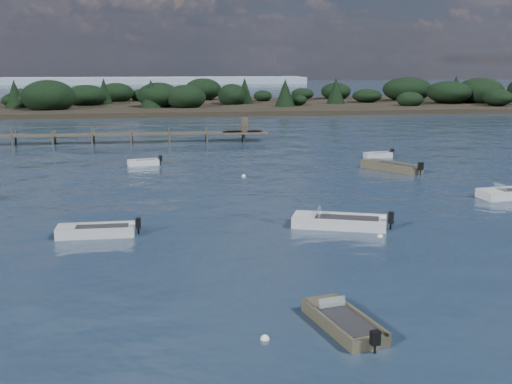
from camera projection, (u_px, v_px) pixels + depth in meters
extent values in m
plane|color=#182739|center=(204.00, 130.00, 85.62)|extent=(400.00, 400.00, 0.00)
cube|color=brown|center=(343.00, 325.00, 22.65)|extent=(2.26, 4.16, 0.60)
cube|color=brown|center=(324.00, 301.00, 23.95)|extent=(1.48, 1.20, 0.12)
cube|color=#232326|center=(348.00, 321.00, 22.30)|extent=(1.71, 2.86, 0.10)
cube|color=brown|center=(326.00, 319.00, 22.35)|extent=(0.94, 3.87, 0.12)
cube|color=brown|center=(360.00, 314.00, 22.81)|extent=(0.94, 3.87, 0.12)
cube|color=black|center=(375.00, 338.00, 20.58)|extent=(0.34, 0.30, 0.47)
cylinder|color=black|center=(375.00, 350.00, 20.66)|extent=(0.10, 0.10, 0.47)
cube|color=silver|center=(332.00, 302.00, 23.33)|extent=(1.05, 0.35, 0.36)
cube|color=#B1B6B8|center=(96.00, 234.00, 34.50)|extent=(4.10, 1.57, 0.68)
cube|color=#B1B6B8|center=(66.00, 228.00, 34.19)|extent=(0.99, 1.41, 0.14)
cube|color=#232326|center=(102.00, 228.00, 34.48)|extent=(2.79, 1.26, 0.12)
cube|color=#B1B6B8|center=(94.00, 230.00, 33.72)|extent=(4.09, 0.13, 0.14)
cube|color=#B1B6B8|center=(97.00, 223.00, 35.11)|extent=(4.09, 0.13, 0.14)
cube|color=black|center=(138.00, 223.00, 34.71)|extent=(0.27, 0.33, 0.54)
cylinder|color=black|center=(139.00, 231.00, 34.81)|extent=(0.10, 0.10, 0.54)
cube|color=silver|center=(491.00, 191.00, 43.42)|extent=(1.34, 1.76, 0.15)
cube|color=silver|center=(506.00, 187.00, 44.68)|extent=(4.79, 0.71, 0.15)
cube|color=silver|center=(501.00, 187.00, 43.56)|extent=(0.32, 1.32, 0.45)
cube|color=brown|center=(391.00, 169.00, 54.74)|extent=(4.35, 5.40, 0.80)
cube|color=brown|center=(372.00, 161.00, 56.13)|extent=(1.97, 1.91, 0.16)
cube|color=#232326|center=(396.00, 165.00, 54.34)|extent=(3.13, 3.79, 0.14)
cube|color=brown|center=(386.00, 165.00, 54.14)|extent=(3.06, 4.55, 0.16)
cube|color=brown|center=(397.00, 163.00, 55.14)|extent=(3.06, 4.55, 0.16)
cube|color=black|center=(421.00, 166.00, 52.46)|extent=(0.50, 0.48, 0.63)
cylinder|color=black|center=(420.00, 173.00, 52.57)|extent=(0.16, 0.16, 0.63)
cube|color=silver|center=(339.00, 225.00, 36.29)|extent=(5.57, 3.60, 0.76)
cube|color=silver|center=(305.00, 216.00, 36.59)|extent=(1.77, 2.08, 0.15)
cube|color=#232326|center=(347.00, 219.00, 36.14)|extent=(3.87, 2.67, 0.13)
cube|color=silver|center=(338.00, 221.00, 35.32)|extent=(4.96, 1.88, 0.15)
cube|color=silver|center=(341.00, 214.00, 37.08)|extent=(4.96, 1.88, 0.15)
cube|color=black|center=(391.00, 217.00, 35.62)|extent=(0.41, 0.45, 0.60)
cylinder|color=black|center=(390.00, 227.00, 35.72)|extent=(0.14, 0.14, 0.60)
cube|color=silver|center=(319.00, 212.00, 36.37)|extent=(0.63, 1.38, 0.45)
cube|color=#B1B6B8|center=(378.00, 157.00, 61.88)|extent=(2.76, 1.39, 0.62)
cube|color=#B1B6B8|center=(368.00, 153.00, 61.54)|extent=(0.75, 1.03, 0.12)
cube|color=#232326|center=(380.00, 154.00, 61.88)|extent=(1.89, 1.07, 0.11)
cube|color=#B1B6B8|center=(380.00, 154.00, 61.36)|extent=(2.63, 0.45, 0.12)
cube|color=#B1B6B8|center=(376.00, 152.00, 62.26)|extent=(2.63, 0.45, 0.12)
cube|color=black|center=(392.00, 151.00, 62.19)|extent=(0.28, 0.33, 0.48)
cylinder|color=black|center=(392.00, 156.00, 62.27)|extent=(0.10, 0.10, 0.48)
cube|color=silver|center=(143.00, 164.00, 57.34)|extent=(2.88, 1.58, 0.63)
cube|color=silver|center=(132.00, 161.00, 56.93)|extent=(0.83, 1.09, 0.13)
cube|color=#232326|center=(146.00, 161.00, 57.35)|extent=(1.98, 1.21, 0.11)
cube|color=silver|center=(144.00, 161.00, 56.81)|extent=(2.69, 0.62, 0.13)
cube|color=silver|center=(142.00, 159.00, 57.72)|extent=(2.69, 0.62, 0.13)
cube|color=black|center=(160.00, 158.00, 57.74)|extent=(0.31, 0.35, 0.50)
cylinder|color=black|center=(161.00, 163.00, 57.83)|extent=(0.11, 0.11, 0.50)
sphere|color=white|center=(265.00, 339.00, 21.72)|extent=(0.32, 0.32, 0.32)
sphere|color=white|center=(380.00, 237.00, 34.22)|extent=(0.32, 0.32, 0.32)
sphere|color=white|center=(83.00, 232.00, 35.24)|extent=(0.32, 0.32, 0.32)
sphere|color=white|center=(244.00, 176.00, 52.01)|extent=(0.32, 0.32, 0.32)
sphere|color=white|center=(321.00, 225.00, 36.64)|extent=(0.32, 0.32, 0.32)
cube|color=#4B4337|center=(245.00, 132.00, 74.35)|extent=(5.00, 3.20, 0.18)
cube|color=#4B4337|center=(245.00, 124.00, 74.16)|extent=(0.80, 0.80, 1.60)
cylinder|color=#4B4337|center=(12.00, 142.00, 70.06)|extent=(0.20, 0.20, 2.20)
cylinder|color=#4B4337|center=(16.00, 140.00, 71.71)|extent=(0.20, 0.20, 2.20)
cylinder|color=#4B4337|center=(53.00, 142.00, 70.65)|extent=(0.20, 0.20, 2.20)
cylinder|color=#4B4337|center=(55.00, 140.00, 72.31)|extent=(0.20, 0.20, 2.20)
cylinder|color=#4B4337|center=(92.00, 141.00, 71.25)|extent=(0.20, 0.20, 2.20)
cylinder|color=#4B4337|center=(94.00, 139.00, 72.90)|extent=(0.20, 0.20, 2.20)
cylinder|color=#4B4337|center=(131.00, 140.00, 71.84)|extent=(0.20, 0.20, 2.20)
cylinder|color=#4B4337|center=(132.00, 138.00, 73.50)|extent=(0.20, 0.20, 2.20)
cylinder|color=#4B4337|center=(170.00, 140.00, 72.43)|extent=(0.20, 0.20, 2.20)
cylinder|color=#4B4337|center=(169.00, 138.00, 74.09)|extent=(0.20, 0.20, 2.20)
cylinder|color=#4B4337|center=(207.00, 139.00, 73.03)|extent=(0.20, 0.20, 2.20)
cylinder|color=#4B4337|center=(206.00, 137.00, 74.69)|extent=(0.20, 0.20, 2.20)
cylinder|color=#4B4337|center=(244.00, 138.00, 73.62)|extent=(0.20, 0.20, 2.20)
cylinder|color=#4B4337|center=(243.00, 137.00, 75.28)|extent=(0.20, 0.20, 2.20)
cube|color=black|center=(316.00, 107.00, 127.87)|extent=(190.00, 40.00, 1.60)
ellipsoid|color=black|center=(317.00, 93.00, 127.30)|extent=(180.50, 36.00, 4.40)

